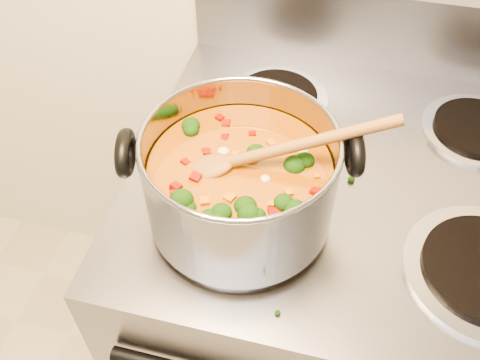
% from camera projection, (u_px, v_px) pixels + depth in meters
% --- Properties ---
extents(electric_range, '(0.79, 0.71, 1.08)m').
position_uv_depth(electric_range, '(332.00, 305.00, 1.25)').
color(electric_range, gray).
rests_on(electric_range, ground).
extents(stockpot, '(0.35, 0.28, 0.17)m').
position_uv_depth(stockpot, '(240.00, 181.00, 0.78)').
color(stockpot, gray).
rests_on(stockpot, electric_range).
extents(wooden_spoon, '(0.30, 0.12, 0.11)m').
position_uv_depth(wooden_spoon, '(256.00, 156.00, 0.74)').
color(wooden_spoon, brown).
rests_on(wooden_spoon, stockpot).
extents(cooktop_crumbs, '(0.33, 0.06, 0.01)m').
position_uv_depth(cooktop_crumbs, '(275.00, 168.00, 0.91)').
color(cooktop_crumbs, black).
rests_on(cooktop_crumbs, electric_range).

